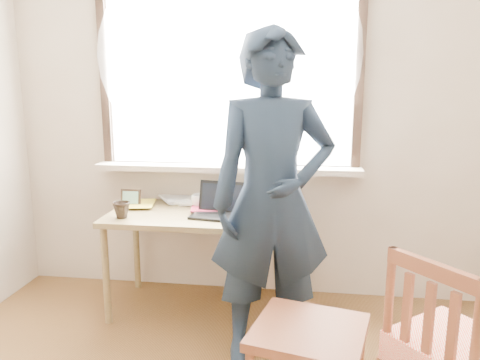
# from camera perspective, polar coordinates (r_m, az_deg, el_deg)

# --- Properties ---
(room_shell) EXTENTS (3.52, 4.02, 2.61)m
(room_shell) POSITION_cam_1_polar(r_m,az_deg,el_deg) (1.51, -5.89, 16.44)
(room_shell) COLOR #BCAC97
(room_shell) RESTS_ON ground
(desk) EXTENTS (1.27, 0.63, 0.68)m
(desk) POSITION_cam_1_polar(r_m,az_deg,el_deg) (3.09, -4.20, -5.29)
(desk) COLOR olive
(desk) RESTS_ON ground
(laptop) EXTENTS (0.34, 0.29, 0.21)m
(laptop) POSITION_cam_1_polar(r_m,az_deg,el_deg) (3.01, -2.65, -3.38)
(laptop) COLOR black
(laptop) RESTS_ON desk
(mug_white) EXTENTS (0.16, 0.16, 0.09)m
(mug_white) POSITION_cam_1_polar(r_m,az_deg,el_deg) (3.21, -4.97, -2.54)
(mug_white) COLOR white
(mug_white) RESTS_ON desk
(mug_dark) EXTENTS (0.15, 0.15, 0.10)m
(mug_dark) POSITION_cam_1_polar(r_m,az_deg,el_deg) (3.04, -14.24, -3.56)
(mug_dark) COLOR black
(mug_dark) RESTS_ON desk
(mouse) EXTENTS (0.10, 0.07, 0.04)m
(mouse) POSITION_cam_1_polar(r_m,az_deg,el_deg) (2.91, 3.58, -4.51)
(mouse) COLOR black
(mouse) RESTS_ON desk
(desk_clutter) EXTENTS (0.80, 0.51, 0.04)m
(desk_clutter) POSITION_cam_1_polar(r_m,az_deg,el_deg) (3.31, -8.66, -2.66)
(desk_clutter) COLOR maroon
(desk_clutter) RESTS_ON desk
(book_a) EXTENTS (0.33, 0.35, 0.03)m
(book_a) POSITION_cam_1_polar(r_m,az_deg,el_deg) (3.40, -9.38, -2.39)
(book_a) COLOR white
(book_a) RESTS_ON desk
(book_b) EXTENTS (0.21, 0.28, 0.02)m
(book_b) POSITION_cam_1_polar(r_m,az_deg,el_deg) (3.26, 2.77, -2.89)
(book_b) COLOR white
(book_b) RESTS_ON desk
(picture_frame) EXTENTS (0.14, 0.02, 0.11)m
(picture_frame) POSITION_cam_1_polar(r_m,az_deg,el_deg) (3.30, -13.15, -2.21)
(picture_frame) COLOR black
(picture_frame) RESTS_ON desk
(work_chair) EXTENTS (0.56, 0.54, 0.48)m
(work_chair) POSITION_cam_1_polar(r_m,az_deg,el_deg) (2.17, 8.36, -19.08)
(work_chair) COLOR brown
(work_chair) RESTS_ON ground
(side_chair) EXTENTS (0.57, 0.57, 0.90)m
(side_chair) POSITION_cam_1_polar(r_m,az_deg,el_deg) (2.10, 24.39, -19.14)
(side_chair) COLOR brown
(side_chair) RESTS_ON ground
(person) EXTENTS (0.74, 0.57, 1.80)m
(person) POSITION_cam_1_polar(r_m,az_deg,el_deg) (2.48, 3.96, -2.61)
(person) COLOR black
(person) RESTS_ON ground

